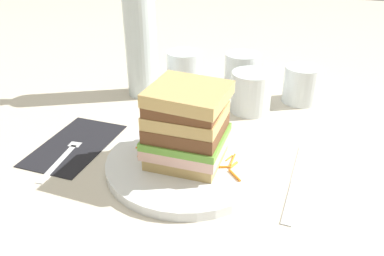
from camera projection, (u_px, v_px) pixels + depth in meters
The scene contains 24 objects.
ground_plane at pixel (178, 162), 0.63m from camera, with size 3.00×3.00×0.00m, color beige.
main_plate at pixel (187, 163), 0.62m from camera, with size 0.25×0.25×0.02m, color white.
sandwich at pixel (187, 125), 0.58m from camera, with size 0.12×0.12×0.13m.
carrot_shred_0 at pixel (141, 148), 0.64m from camera, with size 0.00×0.00×0.02m, color orange.
carrot_shred_1 at pixel (144, 151), 0.63m from camera, with size 0.00×0.00×0.02m, color orange.
carrot_shred_2 at pixel (154, 147), 0.64m from camera, with size 0.00×0.00×0.03m, color orange.
carrot_shred_3 at pixel (142, 154), 0.62m from camera, with size 0.00×0.00×0.02m, color orange.
carrot_shred_4 at pixel (160, 151), 0.63m from camera, with size 0.00×0.00×0.02m, color orange.
carrot_shred_5 at pixel (143, 158), 0.61m from camera, with size 0.00×0.00×0.02m, color orange.
carrot_shred_6 at pixel (145, 154), 0.62m from camera, with size 0.00×0.00×0.02m, color orange.
carrot_shred_7 at pixel (145, 149), 0.63m from camera, with size 0.00×0.00×0.03m, color orange.
carrot_shred_8 at pixel (229, 158), 0.61m from camera, with size 0.00×0.00×0.02m, color orange.
carrot_shred_9 at pixel (225, 167), 0.59m from camera, with size 0.00×0.00×0.02m, color orange.
carrot_shred_10 at pixel (235, 175), 0.57m from camera, with size 0.00×0.00×0.03m, color orange.
carrot_shred_11 at pixel (234, 165), 0.59m from camera, with size 0.00×0.00×0.02m, color orange.
carrot_shred_12 at pixel (233, 159), 0.61m from camera, with size 0.00×0.00×0.03m, color orange.
napkin_dark at pixel (74, 145), 0.67m from camera, with size 0.11×0.18×0.00m, color black.
fork at pixel (68, 151), 0.65m from camera, with size 0.02×0.17×0.00m.
knife at pixel (296, 183), 0.58m from camera, with size 0.03×0.20×0.00m.
juice_glass at pixel (251, 94), 0.78m from camera, with size 0.08×0.08×0.08m.
water_bottle at pixel (140, 37), 0.81m from camera, with size 0.07×0.07×0.28m.
empty_tumbler_0 at pixel (242, 69), 0.90m from camera, with size 0.08×0.08×0.07m, color silver.
empty_tumbler_1 at pixel (184, 69), 0.89m from camera, with size 0.08×0.08×0.08m, color silver.
empty_tumbler_2 at pixel (301, 85), 0.82m from camera, with size 0.07×0.07×0.08m, color silver.
Camera 1 is at (0.17, -0.50, 0.35)m, focal length 36.60 mm.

